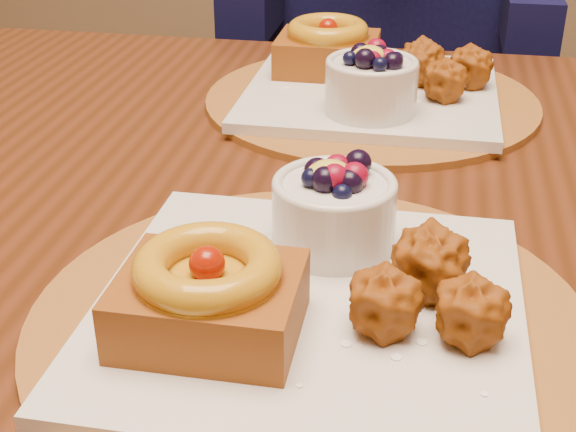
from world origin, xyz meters
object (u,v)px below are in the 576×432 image
Objects in this scene: dining_table at (345,258)px; chair_far at (361,127)px; place_setting_near at (307,289)px; place_setting_far at (369,82)px.

dining_table is 1.74× the size of chair_far.
dining_table is at bearing -72.78° from chair_far.
dining_table is 0.78m from chair_far.
place_setting_far is at bearing 90.06° from place_setting_near.
dining_table is 0.24m from place_setting_far.
chair_far is at bearing 95.63° from place_setting_far.
place_setting_far reaches higher than place_setting_near.
place_setting_far is at bearing -71.45° from chair_far.
chair_far is at bearing 94.31° from dining_table.
place_setting_near is at bearing -73.89° from chair_far.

